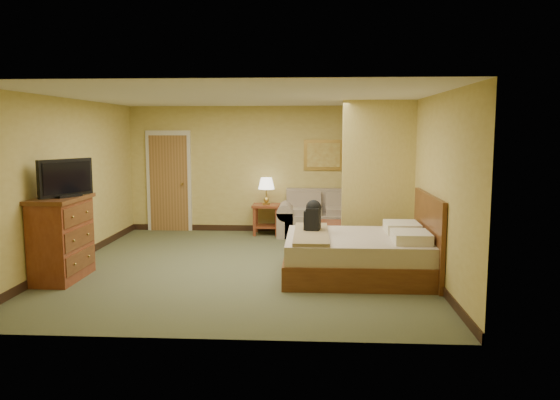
# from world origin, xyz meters

# --- Properties ---
(floor) EXTENTS (6.00, 6.00, 0.00)m
(floor) POSITION_xyz_m (0.00, 0.00, 0.00)
(floor) COLOR #4D5134
(floor) RESTS_ON ground
(ceiling) EXTENTS (6.00, 6.00, 0.00)m
(ceiling) POSITION_xyz_m (0.00, 0.00, 2.60)
(ceiling) COLOR white
(ceiling) RESTS_ON back_wall
(back_wall) EXTENTS (5.50, 0.02, 2.60)m
(back_wall) POSITION_xyz_m (0.00, 3.00, 1.30)
(back_wall) COLOR tan
(back_wall) RESTS_ON floor
(left_wall) EXTENTS (0.02, 6.00, 2.60)m
(left_wall) POSITION_xyz_m (-2.75, 0.00, 1.30)
(left_wall) COLOR tan
(left_wall) RESTS_ON floor
(right_wall) EXTENTS (0.02, 6.00, 2.60)m
(right_wall) POSITION_xyz_m (2.75, 0.00, 1.30)
(right_wall) COLOR tan
(right_wall) RESTS_ON floor
(partition) EXTENTS (1.20, 0.15, 2.60)m
(partition) POSITION_xyz_m (2.15, 0.93, 1.30)
(partition) COLOR tan
(partition) RESTS_ON floor
(door) EXTENTS (0.94, 0.16, 2.10)m
(door) POSITION_xyz_m (-1.95, 2.96, 1.03)
(door) COLOR beige
(door) RESTS_ON floor
(baseboard) EXTENTS (5.50, 0.02, 0.12)m
(baseboard) POSITION_xyz_m (0.00, 2.99, 0.06)
(baseboard) COLOR black
(baseboard) RESTS_ON floor
(loveseat) EXTENTS (1.83, 0.85, 0.92)m
(loveseat) POSITION_xyz_m (1.28, 2.58, 0.30)
(loveseat) COLOR gray
(loveseat) RESTS_ON floor
(side_table) EXTENTS (0.56, 0.56, 0.61)m
(side_table) POSITION_xyz_m (0.13, 2.65, 0.40)
(side_table) COLOR maroon
(side_table) RESTS_ON floor
(table_lamp) EXTENTS (0.33, 0.33, 0.54)m
(table_lamp) POSITION_xyz_m (0.13, 2.65, 1.03)
(table_lamp) COLOR #B09341
(table_lamp) RESTS_ON side_table
(coffee_table) EXTENTS (0.73, 0.73, 0.44)m
(coffee_table) POSITION_xyz_m (1.43, 1.56, 0.32)
(coffee_table) COLOR maroon
(coffee_table) RESTS_ON floor
(wall_picture) EXTENTS (0.80, 0.04, 0.63)m
(wall_picture) POSITION_xyz_m (1.28, 2.97, 1.60)
(wall_picture) COLOR #B78E3F
(wall_picture) RESTS_ON back_wall
(dresser) EXTENTS (0.58, 1.11, 1.18)m
(dresser) POSITION_xyz_m (-2.48, -0.90, 0.60)
(dresser) COLOR maroon
(dresser) RESTS_ON floor
(tv) EXTENTS (0.46, 0.80, 0.53)m
(tv) POSITION_xyz_m (-2.38, -0.90, 1.43)
(tv) COLOR black
(tv) RESTS_ON dresser
(bed) EXTENTS (2.19, 1.86, 1.20)m
(bed) POSITION_xyz_m (1.81, -0.48, 0.33)
(bed) COLOR #542A13
(bed) RESTS_ON floor
(backpack) EXTENTS (0.23, 0.31, 0.49)m
(backpack) POSITION_xyz_m (1.07, -0.26, 0.85)
(backpack) COLOR black
(backpack) RESTS_ON bed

